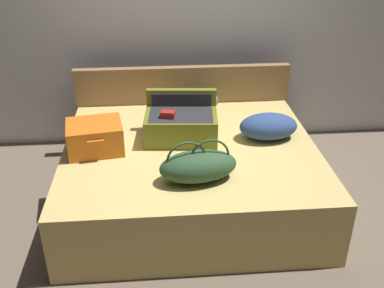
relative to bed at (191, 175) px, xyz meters
name	(u,v)px	position (x,y,z in m)	size (l,w,h in m)	color
ground_plane	(195,230)	(0.00, -0.40, -0.26)	(12.00, 12.00, 0.00)	#6B5B4C
back_wall	(180,15)	(0.00, 1.25, 1.04)	(8.00, 0.10, 2.60)	silver
bed	(191,175)	(0.00, 0.00, 0.00)	(2.03, 1.79, 0.52)	tan
headboard	(183,110)	(0.00, 0.93, 0.18)	(2.07, 0.08, 0.89)	olive
hard_case_large	(181,123)	(-0.07, 0.17, 0.40)	(0.62, 0.47, 0.36)	olive
hard_case_medium	(95,137)	(-0.75, 0.02, 0.38)	(0.47, 0.41, 0.23)	#D16619
duffel_bag	(198,166)	(0.01, -0.48, 0.38)	(0.59, 0.36, 0.31)	#2D4C2D
pillow_near_headboard	(199,101)	(0.14, 0.71, 0.36)	(0.38, 0.25, 0.19)	#4C724C
pillow_center_head	(268,126)	(0.65, 0.11, 0.37)	(0.48, 0.30, 0.21)	navy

